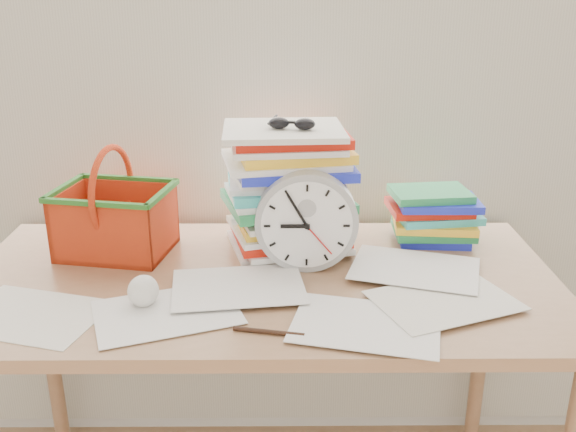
{
  "coord_description": "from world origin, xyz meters",
  "views": [
    {
      "loc": [
        0.05,
        0.23,
        1.42
      ],
      "look_at": [
        0.06,
        1.6,
        0.9
      ],
      "focal_mm": 40.0,
      "sensor_mm": 36.0,
      "label": 1
    }
  ],
  "objects_px": {
    "desk": "(262,305)",
    "basket": "(113,201)",
    "book_stack": "(432,216)",
    "paper_stack": "(289,189)",
    "clock": "(306,222)"
  },
  "relations": [
    {
      "from": "book_stack",
      "to": "basket",
      "type": "xyz_separation_m",
      "value": [
        -0.82,
        -0.07,
        0.07
      ]
    },
    {
      "from": "clock",
      "to": "basket",
      "type": "relative_size",
      "value": 0.89
    },
    {
      "from": "clock",
      "to": "book_stack",
      "type": "relative_size",
      "value": 1.02
    },
    {
      "from": "paper_stack",
      "to": "book_stack",
      "type": "xyz_separation_m",
      "value": [
        0.38,
        0.04,
        -0.09
      ]
    },
    {
      "from": "clock",
      "to": "book_stack",
      "type": "distance_m",
      "value": 0.39
    },
    {
      "from": "book_stack",
      "to": "paper_stack",
      "type": "bearing_deg",
      "value": -173.92
    },
    {
      "from": "paper_stack",
      "to": "clock",
      "type": "distance_m",
      "value": 0.15
    },
    {
      "from": "desk",
      "to": "basket",
      "type": "xyz_separation_m",
      "value": [
        -0.37,
        0.15,
        0.21
      ]
    },
    {
      "from": "desk",
      "to": "basket",
      "type": "height_order",
      "value": "basket"
    },
    {
      "from": "desk",
      "to": "book_stack",
      "type": "height_order",
      "value": "book_stack"
    },
    {
      "from": "clock",
      "to": "book_stack",
      "type": "xyz_separation_m",
      "value": [
        0.34,
        0.18,
        -0.05
      ]
    },
    {
      "from": "desk",
      "to": "clock",
      "type": "bearing_deg",
      "value": 23.44
    },
    {
      "from": "book_stack",
      "to": "basket",
      "type": "distance_m",
      "value": 0.83
    },
    {
      "from": "clock",
      "to": "basket",
      "type": "xyz_separation_m",
      "value": [
        -0.48,
        0.11,
        0.01
      ]
    },
    {
      "from": "book_stack",
      "to": "clock",
      "type": "bearing_deg",
      "value": -152.46
    }
  ]
}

